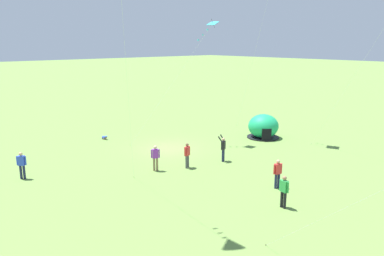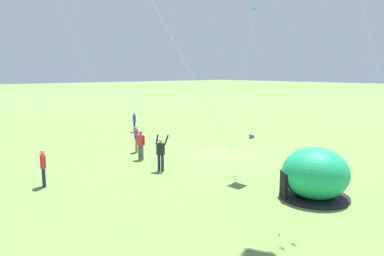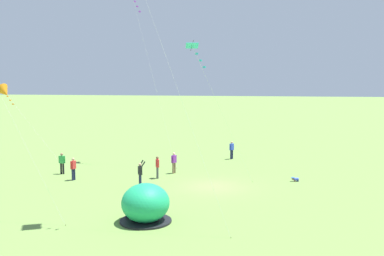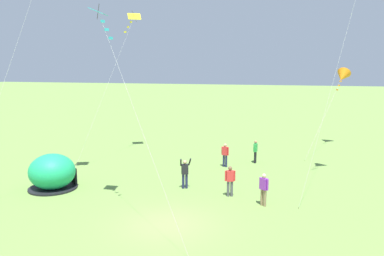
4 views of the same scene
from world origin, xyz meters
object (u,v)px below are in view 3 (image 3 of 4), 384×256
Objects in this scene: popup_tent at (145,204)px; kite_orange at (5,92)px; person_near_tent at (62,162)px; kite_cyan at (196,53)px; person_watching_sky at (174,162)px; toddler_crawling at (295,179)px; person_with_toddler at (73,168)px; person_far_back at (232,149)px; person_arms_raised at (140,173)px; person_strolling at (157,166)px.

popup_tent is 0.35× the size of kite_orange.
kite_cyan is (-5.85, -11.71, 8.33)m from person_near_tent.
person_near_tent is (10.67, 9.68, -0.03)m from popup_tent.
popup_tent reaches higher than person_watching_sky.
person_near_tent is (-0.14, 18.39, 0.79)m from toddler_crawling.
person_far_back is at bearing -46.92° from person_with_toddler.
kite_orange is (8.47, 10.48, 5.39)m from person_with_toddler.
kite_cyan is (-7.42, -2.83, 8.33)m from person_watching_sky.
person_arms_raised reaches higher than person_near_tent.
person_near_tent is at bearing 87.35° from person_strolling.
person_near_tent is (3.20, 7.36, -0.03)m from person_arms_raised.
person_near_tent is 12.13m from kite_orange.
toddler_crawling is 12.78m from kite_cyan.
person_far_back is at bearing -30.96° from person_watching_sky.
person_far_back is 0.22× the size of kite_orange.
person_far_back is 0.17× the size of kite_cyan.
person_near_tent and person_with_toddler have the same top height.
person_arms_raised reaches higher than person_strolling.
kite_orange is (4.95, 17.55, 5.39)m from person_watching_sky.
person_watching_sky is at bearing -17.66° from person_arms_raised.
person_arms_raised is 1.10× the size of person_watching_sky.
person_watching_sky is 1.00× the size of person_far_back.
person_with_toddler is 0.17× the size of kite_cyan.
popup_tent is at bearing -170.50° from person_strolling.
person_near_tent is 0.17× the size of kite_cyan.
person_strolling is at bearing -75.61° from person_with_toddler.
person_near_tent is 2.65m from person_with_toddler.
toddler_crawling is 10.48m from person_strolling.
person_strolling is at bearing 34.41° from kite_cyan.
toddler_crawling is 28.49m from kite_orange.
person_with_toddler is 1.00× the size of person_far_back.
toddler_crawling is at bearing -48.16° from kite_cyan.
kite_cyan is (-2.65, -4.35, 8.29)m from person_arms_raised.
kite_cyan reaches higher than person_arms_raised.
kite_cyan is (-5.98, 6.68, 9.11)m from toddler_crawling.
person_strolling is 1.00× the size of person_near_tent.
person_strolling reaches higher than toddler_crawling.
person_watching_sky is 8.22m from person_far_back.
person_strolling is at bearing -112.51° from kite_orange.
person_far_back is (11.82, -5.75, -0.03)m from person_arms_raised.
person_near_tent is at bearing 42.21° from popup_tent.
person_arms_raised is at bearing -102.67° from person_with_toddler.
popup_tent is at bearing 169.93° from person_far_back.
kite_cyan reaches higher than toddler_crawling.
kite_cyan is at bearing 174.49° from person_far_back.
toddler_crawling is at bearing -38.88° from popup_tent.
kite_orange is (6.89, 16.63, 5.39)m from person_strolling.
popup_tent is 7.83m from person_arms_raised.
person_strolling and person_watching_sky have the same top height.
person_arms_raised is 9.73m from kite_cyan.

